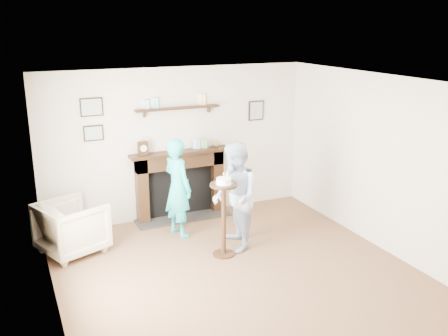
{
  "coord_description": "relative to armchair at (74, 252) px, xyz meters",
  "views": [
    {
      "loc": [
        -2.59,
        -5.13,
        3.17
      ],
      "look_at": [
        0.13,
        0.9,
        1.24
      ],
      "focal_mm": 40.0,
      "sensor_mm": 36.0,
      "label": 1
    }
  ],
  "objects": [
    {
      "name": "ground",
      "position": [
        1.87,
        -1.73,
        0.0
      ],
      "size": [
        5.0,
        5.0,
        0.0
      ],
      "primitive_type": "plane",
      "color": "brown",
      "rests_on": "ground"
    },
    {
      "name": "room_shell",
      "position": [
        1.87,
        -1.04,
        1.62
      ],
      "size": [
        4.54,
        5.02,
        2.52
      ],
      "color": "beige",
      "rests_on": "ground"
    },
    {
      "name": "pedestal_table",
      "position": [
        1.93,
        -0.97,
        0.75
      ],
      "size": [
        0.38,
        0.38,
        1.22
      ],
      "color": "black",
      "rests_on": "ground"
    },
    {
      "name": "man",
      "position": [
        2.17,
        -0.82,
        0.0
      ],
      "size": [
        0.71,
        0.85,
        1.58
      ],
      "primitive_type": "imported",
      "rotation": [
        0.0,
        0.0,
        -1.72
      ],
      "color": "#AEC6DA",
      "rests_on": "ground"
    },
    {
      "name": "armchair",
      "position": [
        0.0,
        0.0,
        0.0
      ],
      "size": [
        1.08,
        1.07,
        0.76
      ],
      "primitive_type": "imported",
      "rotation": [
        0.0,
        0.0,
        1.95
      ],
      "color": "#C2A990",
      "rests_on": "ground"
    },
    {
      "name": "woman",
      "position": [
        1.58,
        -0.03,
        0.0
      ],
      "size": [
        0.51,
        0.64,
        1.53
      ],
      "primitive_type": "imported",
      "rotation": [
        0.0,
        0.0,
        1.85
      ],
      "color": "#21BFBE",
      "rests_on": "ground"
    }
  ]
}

